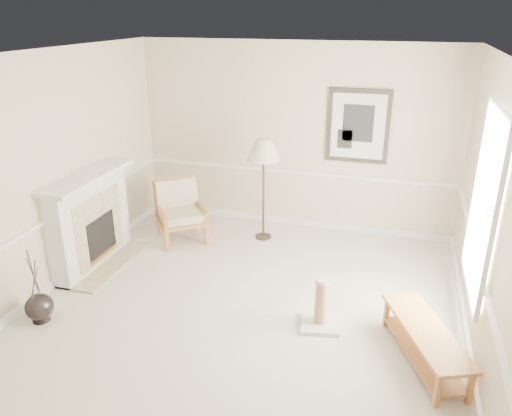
{
  "coord_description": "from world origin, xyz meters",
  "views": [
    {
      "loc": [
        1.58,
        -4.71,
        3.32
      ],
      "look_at": [
        -0.03,
        0.7,
        1.06
      ],
      "focal_mm": 35.0,
      "sensor_mm": 36.0,
      "label": 1
    }
  ],
  "objects_px": {
    "armchair": "(180,208)",
    "floor_lamp": "(264,152)",
    "floor_vase": "(39,308)",
    "bench": "(425,339)",
    "scratching_post": "(321,311)"
  },
  "relations": [
    {
      "from": "armchair",
      "to": "floor_lamp",
      "type": "xyz_separation_m",
      "value": [
        1.23,
        0.36,
        0.88
      ]
    },
    {
      "from": "floor_vase",
      "to": "armchair",
      "type": "height_order",
      "value": "floor_vase"
    },
    {
      "from": "scratching_post",
      "to": "armchair",
      "type": "bearing_deg",
      "value": 145.46
    },
    {
      "from": "floor_lamp",
      "to": "bench",
      "type": "relative_size",
      "value": 1.12
    },
    {
      "from": "armchair",
      "to": "scratching_post",
      "type": "bearing_deg",
      "value": -72.92
    },
    {
      "from": "floor_vase",
      "to": "floor_lamp",
      "type": "height_order",
      "value": "floor_lamp"
    },
    {
      "from": "bench",
      "to": "scratching_post",
      "type": "relative_size",
      "value": 2.33
    },
    {
      "from": "armchair",
      "to": "bench",
      "type": "height_order",
      "value": "armchair"
    },
    {
      "from": "armchair",
      "to": "bench",
      "type": "relative_size",
      "value": 0.71
    },
    {
      "from": "floor_vase",
      "to": "armchair",
      "type": "xyz_separation_m",
      "value": [
        0.6,
        2.51,
        0.32
      ]
    },
    {
      "from": "armchair",
      "to": "bench",
      "type": "xyz_separation_m",
      "value": [
        3.57,
        -2.0,
        -0.23
      ]
    },
    {
      "from": "floor_vase",
      "to": "bench",
      "type": "distance_m",
      "value": 4.2
    },
    {
      "from": "armchair",
      "to": "floor_lamp",
      "type": "bearing_deg",
      "value": -22.16
    },
    {
      "from": "floor_vase",
      "to": "armchair",
      "type": "relative_size",
      "value": 0.92
    },
    {
      "from": "floor_vase",
      "to": "bench",
      "type": "xyz_separation_m",
      "value": [
        4.17,
        0.51,
        0.09
      ]
    }
  ]
}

